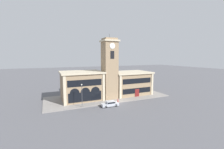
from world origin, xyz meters
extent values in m
plane|color=#56565B|center=(0.00, 0.00, 0.00)|extent=(300.00, 300.00, 0.00)
cube|color=gray|center=(0.00, 7.19, 0.07)|extent=(37.72, 14.39, 0.15)
cube|color=#937A5B|center=(0.00, 5.33, 8.59)|extent=(4.07, 4.07, 17.17)
cube|color=beige|center=(0.00, 5.33, 17.40)|extent=(4.77, 4.77, 0.45)
cube|color=#937A5B|center=(0.00, 5.33, 17.92)|extent=(3.75, 3.75, 0.60)
cylinder|color=#4C4C51|center=(0.00, 5.33, 18.82)|extent=(0.10, 0.10, 1.20)
cylinder|color=silver|center=(0.00, 3.24, 15.85)|extent=(1.64, 0.10, 1.64)
cylinder|color=black|center=(0.00, 3.17, 15.85)|extent=(0.13, 0.04, 0.13)
cylinder|color=silver|center=(2.09, 5.33, 15.85)|extent=(0.10, 1.64, 1.64)
cylinder|color=black|center=(2.16, 5.33, 15.85)|extent=(0.04, 0.13, 0.13)
cube|color=black|center=(0.00, 3.25, 13.33)|extent=(1.14, 0.10, 2.20)
cube|color=#937A5B|center=(-8.05, 7.84, 4.00)|extent=(11.43, 9.10, 7.99)
cube|color=beige|center=(-8.05, 7.84, 8.22)|extent=(12.13, 9.80, 0.45)
cube|color=beige|center=(-13.42, 3.23, 4.00)|extent=(0.70, 0.16, 7.99)
cube|color=beige|center=(-2.69, 3.23, 4.00)|extent=(0.70, 0.16, 7.99)
cube|color=black|center=(-8.05, 3.25, 5.76)|extent=(9.38, 0.10, 1.76)
cube|color=black|center=(-8.05, 3.25, 1.92)|extent=(9.15, 0.10, 2.56)
cylinder|color=black|center=(-10.91, 3.24, 3.20)|extent=(2.52, 0.06, 2.52)
cylinder|color=black|center=(-8.05, 3.24, 3.20)|extent=(2.52, 0.06, 2.52)
cylinder|color=black|center=(-5.19, 3.24, 3.20)|extent=(2.52, 0.06, 2.52)
cube|color=#937A5B|center=(8.60, 7.84, 3.62)|extent=(12.52, 9.10, 7.24)
cube|color=beige|center=(8.60, 7.84, 7.46)|extent=(13.22, 9.80, 0.45)
cube|color=beige|center=(2.69, 3.23, 3.62)|extent=(0.70, 0.16, 7.24)
cube|color=beige|center=(14.51, 3.23, 3.62)|extent=(0.70, 0.16, 7.24)
cube|color=black|center=(8.60, 3.25, 5.21)|extent=(10.27, 0.10, 1.59)
cube|color=maroon|center=(8.60, 3.24, 1.30)|extent=(1.50, 0.12, 2.61)
cube|color=black|center=(8.60, 3.25, 2.08)|extent=(10.27, 0.10, 1.62)
cube|color=#B2B7C1|center=(-2.87, -1.58, 0.52)|extent=(4.50, 2.00, 0.67)
cube|color=#B2B7C1|center=(-2.69, -1.59, 1.12)|extent=(2.19, 1.73, 0.52)
cube|color=black|center=(-2.69, -1.59, 1.12)|extent=(2.10, 1.76, 0.39)
cylinder|color=black|center=(-4.27, -2.34, 0.35)|extent=(0.70, 0.24, 0.69)
cylinder|color=black|center=(-4.21, -0.72, 0.35)|extent=(0.70, 0.24, 0.69)
cylinder|color=black|center=(-1.52, -2.44, 0.35)|extent=(0.70, 0.24, 0.69)
cylinder|color=black|center=(-1.46, -0.82, 0.35)|extent=(0.70, 0.24, 0.69)
cylinder|color=#4C4C51|center=(-9.61, 0.44, 2.92)|extent=(0.12, 0.12, 5.55)
sphere|color=silver|center=(-9.61, 0.44, 5.88)|extent=(0.36, 0.36, 0.36)
cylinder|color=red|center=(0.47, 0.49, 0.50)|extent=(0.22, 0.22, 0.70)
sphere|color=red|center=(0.47, 0.49, 0.93)|extent=(0.19, 0.19, 0.19)
camera|label=1|loc=(-17.54, -36.10, 12.84)|focal=24.00mm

